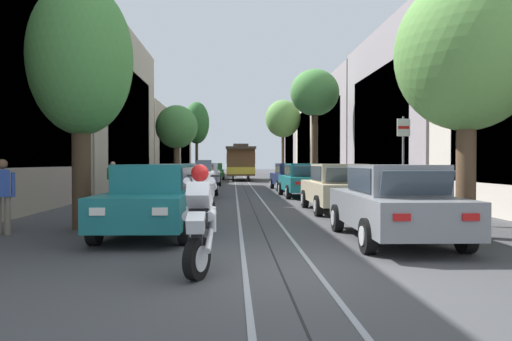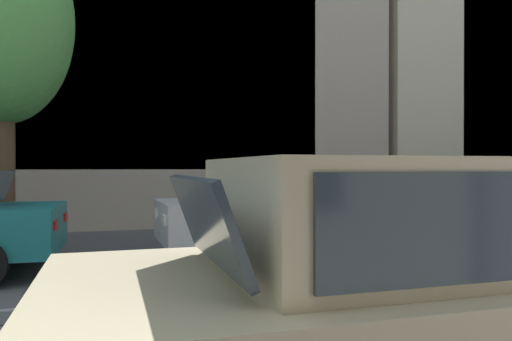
{
  "view_description": "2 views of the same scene",
  "coord_description": "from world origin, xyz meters",
  "px_view_note": "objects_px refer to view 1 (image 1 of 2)",
  "views": [
    {
      "loc": [
        -0.7,
        -6.91,
        1.62
      ],
      "look_at": [
        0.64,
        19.9,
        1.17
      ],
      "focal_mm": 32.26,
      "sensor_mm": 36.0,
      "label": 1
    },
    {
      "loc": [
        5.19,
        6.37,
        1.53
      ],
      "look_at": [
        -2.6,
        8.73,
        1.47
      ],
      "focal_mm": 34.13,
      "sensor_mm": 36.0,
      "label": 2
    }
  ],
  "objects_px": {
    "parked_car_white_fifth_left": "(207,174)",
    "street_sign_post": "(403,157)",
    "parked_car_beige_second_right": "(338,188)",
    "street_tree_kerb_right_near": "(467,55)",
    "motorcycle_with_rider": "(201,213)",
    "parked_car_navy_fourth_right": "(290,177)",
    "parked_car_grey_near_right": "(393,203)",
    "street_tree_kerb_right_second": "(315,95)",
    "cable_car_trolley": "(241,162)",
    "pedestrian_on_left_pavement": "(3,192)",
    "street_tree_kerb_left_near": "(81,61)",
    "pedestrian_crossing_far": "(113,177)",
    "parked_car_silver_second_left": "(177,186)",
    "parked_car_silver_sixth_left": "(209,172)",
    "parked_car_green_far_left": "(214,171)",
    "parked_car_silver_fourth_left": "(200,177)",
    "street_tree_kerb_right_mid": "(283,119)",
    "street_tree_kerb_left_mid": "(197,123)",
    "street_tree_kerb_left_second": "(177,128)",
    "parked_car_navy_mid_left": "(195,180)",
    "fire_hydrant": "(359,195)",
    "parked_car_teal_near_left": "(154,199)",
    "parked_car_teal_mid_right": "(303,180)",
    "pedestrian_on_right_pavement": "(313,171)"
  },
  "relations": [
    {
      "from": "parked_car_grey_near_right",
      "to": "motorcycle_with_rider",
      "type": "relative_size",
      "value": 2.32
    },
    {
      "from": "parked_car_silver_sixth_left",
      "to": "motorcycle_with_rider",
      "type": "height_order",
      "value": "motorcycle_with_rider"
    },
    {
      "from": "parked_car_teal_near_left",
      "to": "street_tree_kerb_right_near",
      "type": "distance_m",
      "value": 7.59
    },
    {
      "from": "parked_car_navy_fourth_right",
      "to": "street_tree_kerb_right_mid",
      "type": "relative_size",
      "value": 0.54
    },
    {
      "from": "parked_car_silver_sixth_left",
      "to": "parked_car_beige_second_right",
      "type": "height_order",
      "value": "same"
    },
    {
      "from": "pedestrian_on_left_pavement",
      "to": "pedestrian_crossing_far",
      "type": "relative_size",
      "value": 1.01
    },
    {
      "from": "street_tree_kerb_left_mid",
      "to": "street_tree_kerb_left_second",
      "type": "bearing_deg",
      "value": -89.82
    },
    {
      "from": "parked_car_green_far_left",
      "to": "street_sign_post",
      "type": "xyz_separation_m",
      "value": [
        6.46,
        -32.11,
        0.98
      ]
    },
    {
      "from": "parked_car_teal_near_left",
      "to": "parked_car_green_far_left",
      "type": "xyz_separation_m",
      "value": [
        -0.02,
        33.95,
        0.0
      ]
    },
    {
      "from": "parked_car_silver_fourth_left",
      "to": "parked_car_green_far_left",
      "type": "height_order",
      "value": "same"
    },
    {
      "from": "street_tree_kerb_right_mid",
      "to": "motorcycle_with_rider",
      "type": "bearing_deg",
      "value": -97.89
    },
    {
      "from": "parked_car_silver_fourth_left",
      "to": "cable_car_trolley",
      "type": "height_order",
      "value": "cable_car_trolley"
    },
    {
      "from": "parked_car_teal_near_left",
      "to": "pedestrian_on_right_pavement",
      "type": "bearing_deg",
      "value": 72.08
    },
    {
      "from": "fire_hydrant",
      "to": "street_tree_kerb_left_mid",
      "type": "bearing_deg",
      "value": 105.31
    },
    {
      "from": "parked_car_grey_near_right",
      "to": "street_tree_kerb_right_near",
      "type": "bearing_deg",
      "value": 14.62
    },
    {
      "from": "street_tree_kerb_left_near",
      "to": "pedestrian_on_right_pavement",
      "type": "distance_m",
      "value": 25.68
    },
    {
      "from": "parked_car_beige_second_right",
      "to": "street_tree_kerb_right_near",
      "type": "bearing_deg",
      "value": -73.03
    },
    {
      "from": "parked_car_white_fifth_left",
      "to": "street_sign_post",
      "type": "relative_size",
      "value": 1.53
    },
    {
      "from": "parked_car_white_fifth_left",
      "to": "street_sign_post",
      "type": "xyz_separation_m",
      "value": [
        6.48,
        -20.52,
        0.98
      ]
    },
    {
      "from": "street_tree_kerb_right_near",
      "to": "parked_car_beige_second_right",
      "type": "bearing_deg",
      "value": 106.97
    },
    {
      "from": "parked_car_navy_mid_left",
      "to": "pedestrian_on_left_pavement",
      "type": "distance_m",
      "value": 11.36
    },
    {
      "from": "street_tree_kerb_left_second",
      "to": "parked_car_beige_second_right",
      "type": "bearing_deg",
      "value": -65.29
    },
    {
      "from": "street_tree_kerb_right_mid",
      "to": "parked_car_navy_fourth_right",
      "type": "bearing_deg",
      "value": -95.14
    },
    {
      "from": "motorcycle_with_rider",
      "to": "parked_car_silver_sixth_left",
      "type": "bearing_deg",
      "value": 92.79
    },
    {
      "from": "street_sign_post",
      "to": "street_tree_kerb_left_mid",
      "type": "bearing_deg",
      "value": 103.25
    },
    {
      "from": "parked_car_silver_sixth_left",
      "to": "parked_car_navy_fourth_right",
      "type": "bearing_deg",
      "value": -65.65
    },
    {
      "from": "parked_car_silver_fourth_left",
      "to": "street_tree_kerb_left_near",
      "type": "bearing_deg",
      "value": -96.5
    },
    {
      "from": "street_tree_kerb_left_near",
      "to": "street_tree_kerb_right_near",
      "type": "height_order",
      "value": "street_tree_kerb_left_near"
    },
    {
      "from": "parked_car_silver_fourth_left",
      "to": "parked_car_navy_fourth_right",
      "type": "bearing_deg",
      "value": 0.19
    },
    {
      "from": "motorcycle_with_rider",
      "to": "parked_car_silver_fourth_left",
      "type": "bearing_deg",
      "value": 94.06
    },
    {
      "from": "parked_car_silver_second_left",
      "to": "street_tree_kerb_left_near",
      "type": "bearing_deg",
      "value": -109.75
    },
    {
      "from": "parked_car_white_fifth_left",
      "to": "pedestrian_crossing_far",
      "type": "distance_m",
      "value": 11.88
    },
    {
      "from": "parked_car_navy_mid_left",
      "to": "street_tree_kerb_right_near",
      "type": "xyz_separation_m",
      "value": [
        6.84,
        -11.64,
        3.17
      ]
    },
    {
      "from": "parked_car_navy_mid_left",
      "to": "parked_car_white_fifth_left",
      "type": "distance_m",
      "value": 11.44
    },
    {
      "from": "parked_car_teal_near_left",
      "to": "parked_car_navy_fourth_right",
      "type": "relative_size",
      "value": 1.0
    },
    {
      "from": "parked_car_teal_near_left",
      "to": "street_tree_kerb_right_second",
      "type": "relative_size",
      "value": 0.58
    },
    {
      "from": "parked_car_grey_near_right",
      "to": "street_tree_kerb_right_second",
      "type": "relative_size",
      "value": 0.58
    },
    {
      "from": "parked_car_silver_second_left",
      "to": "parked_car_navy_fourth_right",
      "type": "xyz_separation_m",
      "value": [
        5.35,
        10.91,
        0.0
      ]
    },
    {
      "from": "street_tree_kerb_left_near",
      "to": "parked_car_navy_fourth_right",
      "type": "bearing_deg",
      "value": 65.75
    },
    {
      "from": "parked_car_silver_second_left",
      "to": "pedestrian_crossing_far",
      "type": "relative_size",
      "value": 2.62
    },
    {
      "from": "parked_car_beige_second_right",
      "to": "street_tree_kerb_left_mid",
      "type": "relative_size",
      "value": 0.55
    },
    {
      "from": "parked_car_silver_sixth_left",
      "to": "pedestrian_on_left_pavement",
      "type": "xyz_separation_m",
      "value": [
        -3.11,
        -28.57,
        0.16
      ]
    },
    {
      "from": "motorcycle_with_rider",
      "to": "parked_car_navy_fourth_right",
      "type": "bearing_deg",
      "value": 79.26
    },
    {
      "from": "street_tree_kerb_right_near",
      "to": "street_tree_kerb_right_second",
      "type": "relative_size",
      "value": 0.75
    },
    {
      "from": "parked_car_silver_second_left",
      "to": "parked_car_silver_sixth_left",
      "type": "relative_size",
      "value": 1.0
    },
    {
      "from": "parked_car_silver_sixth_left",
      "to": "parked_car_navy_fourth_right",
      "type": "height_order",
      "value": "same"
    },
    {
      "from": "street_tree_kerb_left_mid",
      "to": "street_sign_post",
      "type": "height_order",
      "value": "street_tree_kerb_left_mid"
    },
    {
      "from": "parked_car_teal_near_left",
      "to": "parked_car_teal_mid_right",
      "type": "xyz_separation_m",
      "value": [
        5.1,
        11.12,
        0.0
      ]
    },
    {
      "from": "cable_car_trolley",
      "to": "pedestrian_on_left_pavement",
      "type": "xyz_separation_m",
      "value": [
        -5.87,
        -32.16,
        -0.7
      ]
    },
    {
      "from": "pedestrian_on_left_pavement",
      "to": "street_tree_kerb_left_second",
      "type": "bearing_deg",
      "value": 85.92
    }
  ]
}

